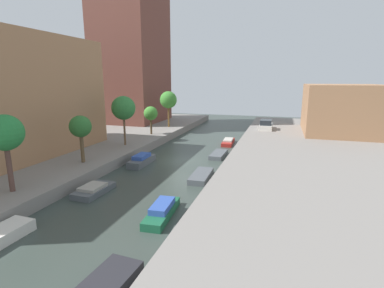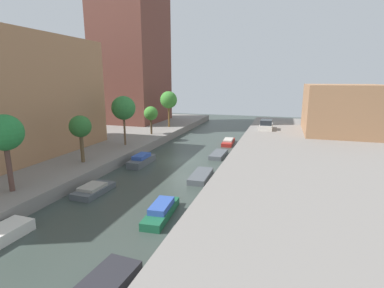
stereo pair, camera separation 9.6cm
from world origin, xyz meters
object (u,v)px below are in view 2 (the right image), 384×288
at_px(low_block_right, 342,109).
at_px(street_tree_4, 169,100).
at_px(street_tree_3, 151,114).
at_px(moored_boat_right_2, 201,176).
at_px(parked_car, 266,125).
at_px(moored_boat_right_3, 219,155).
at_px(street_tree_2, 123,108).
at_px(moored_boat_left_2, 142,160).
at_px(apartment_tower_far, 132,50).
at_px(moored_boat_right_1, 161,211).
at_px(street_tree_0, 4,133).
at_px(moored_boat_right_4, 228,142).
at_px(moored_boat_left_1, 94,190).
at_px(street_tree_1, 80,127).

distance_m(low_block_right, street_tree_4, 25.50).
height_order(street_tree_3, moored_boat_right_2, street_tree_3).
relative_size(parked_car, moored_boat_right_3, 1.16).
height_order(street_tree_2, moored_boat_left_2, street_tree_2).
bearing_deg(parked_car, apartment_tower_far, 174.45).
bearing_deg(street_tree_4, street_tree_3, -90.00).
height_order(street_tree_2, moored_boat_right_1, street_tree_2).
xyz_separation_m(apartment_tower_far, moored_boat_right_3, (19.42, -16.72, -13.31)).
distance_m(low_block_right, street_tree_2, 30.14).
height_order(street_tree_0, street_tree_3, street_tree_0).
relative_size(street_tree_2, moored_boat_right_4, 1.28).
height_order(street_tree_3, moored_boat_left_1, street_tree_3).
xyz_separation_m(street_tree_3, moored_boat_left_1, (4.03, -18.93, -3.57)).
xyz_separation_m(street_tree_3, moored_boat_right_2, (10.92, -13.27, -3.62)).
bearing_deg(low_block_right, moored_boat_left_2, -136.88).
bearing_deg(street_tree_0, moored_boat_left_2, 70.68).
bearing_deg(low_block_right, street_tree_3, -160.26).
distance_m(moored_boat_left_2, moored_boat_right_1, 11.91).
relative_size(street_tree_2, moored_boat_right_2, 1.43).
relative_size(street_tree_1, moored_boat_left_1, 1.25).
bearing_deg(apartment_tower_far, street_tree_4, -28.27).
relative_size(apartment_tower_far, street_tree_0, 4.76).
distance_m(street_tree_4, moored_boat_left_1, 26.34).
relative_size(street_tree_4, parked_car, 1.28).
relative_size(street_tree_0, moored_boat_right_2, 1.33).
bearing_deg(street_tree_4, parked_car, 8.86).
xyz_separation_m(moored_boat_right_1, moored_boat_right_2, (0.46, 7.64, -0.12)).
distance_m(street_tree_0, moored_boat_left_1, 7.06).
bearing_deg(street_tree_4, moored_boat_right_3, -48.22).
relative_size(street_tree_2, parked_car, 1.28).
bearing_deg(parked_car, street_tree_1, -122.35).
distance_m(moored_boat_right_2, moored_boat_right_3, 7.82).
xyz_separation_m(street_tree_3, moored_boat_right_1, (10.46, -20.91, -3.50)).
bearing_deg(street_tree_2, moored_boat_left_1, -71.12).
bearing_deg(street_tree_1, street_tree_2, 90.00).
distance_m(street_tree_1, parked_car, 28.24).
xyz_separation_m(moored_boat_left_2, moored_boat_right_1, (6.46, -10.00, -0.09)).
xyz_separation_m(street_tree_1, moored_boat_right_1, (10.46, -6.12, -3.90)).
relative_size(low_block_right, moored_boat_right_2, 3.12).
height_order(apartment_tower_far, moored_boat_right_4, apartment_tower_far).
bearing_deg(apartment_tower_far, moored_boat_right_3, -40.72).
bearing_deg(street_tree_0, moored_boat_right_2, 39.62).
xyz_separation_m(street_tree_2, moored_boat_left_2, (3.99, -3.75, -4.83)).
xyz_separation_m(apartment_tower_far, moored_boat_left_1, (12.66, -30.19, -13.25)).
bearing_deg(apartment_tower_far, street_tree_0, -75.57).
height_order(apartment_tower_far, moored_boat_left_2, apartment_tower_far).
bearing_deg(street_tree_3, apartment_tower_far, 127.48).
bearing_deg(moored_boat_left_2, street_tree_4, 102.84).
bearing_deg(street_tree_2, moored_boat_left_2, -43.22).
bearing_deg(street_tree_2, moored_boat_right_2, -29.24).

